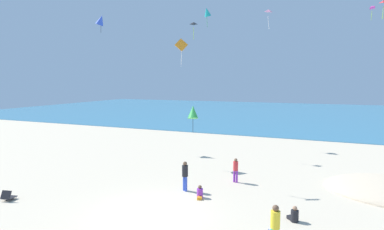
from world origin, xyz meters
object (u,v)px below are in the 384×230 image
object	(u,v)px
person_3	(236,168)
person_1	(294,216)
person_4	(185,174)
beach_chair_far_right	(8,196)
kite_orange	(181,46)
kite_teal	(207,12)
person_2	(200,193)
kite_pink	(269,11)
kite_red	(384,2)
person_0	(275,224)
kite_green	(193,112)
kite_black	(194,24)
kite_magenta	(372,7)
kite_blue	(101,20)

from	to	relation	value
person_3	person_1	bearing A→B (deg)	-128.30
person_4	person_3	bearing A→B (deg)	171.75
beach_chair_far_right	kite_orange	distance (m)	12.79
beach_chair_far_right	kite_teal	size ratio (longest dim) A/B	0.37
beach_chair_far_right	kite_teal	xyz separation A→B (m)	(4.37, 18.95, 12.95)
person_2	kite_pink	xyz separation A→B (m)	(2.07, 8.76, 11.23)
person_3	kite_red	bearing A→B (deg)	-43.02
person_0	kite_orange	world-z (taller)	kite_orange
kite_pink	kite_green	bearing A→B (deg)	-146.23
person_1	kite_teal	size ratio (longest dim) A/B	0.37
kite_black	person_4	bearing A→B (deg)	-70.70
person_4	kite_black	xyz separation A→B (m)	(-3.25, 9.29, 10.25)
person_2	kite_red	size ratio (longest dim) A/B	0.56
person_4	kite_magenta	xyz separation A→B (m)	(11.08, 17.55, 12.11)
kite_red	kite_orange	bearing A→B (deg)	-148.94
kite_red	kite_green	bearing A→B (deg)	-161.84
person_4	kite_teal	bearing A→B (deg)	-131.83
person_1	kite_blue	xyz separation A→B (m)	(-18.60, 10.30, 11.83)
person_3	kite_black	xyz separation A→B (m)	(-5.56, 6.68, 10.36)
beach_chair_far_right	person_3	world-z (taller)	person_3
person_1	kite_green	distance (m)	10.79
kite_teal	person_4	bearing A→B (deg)	-75.12
person_3	kite_blue	size ratio (longest dim) A/B	0.88
kite_green	kite_magenta	distance (m)	20.01
beach_chair_far_right	kite_teal	world-z (taller)	kite_teal
person_4	kite_blue	size ratio (longest dim) A/B	1.00
kite_teal	kite_pink	size ratio (longest dim) A/B	1.34
person_1	beach_chair_far_right	bearing A→B (deg)	60.00
kite_black	kite_green	world-z (taller)	kite_black
person_3	kite_pink	xyz separation A→B (m)	(0.95, 5.45, 10.61)
person_4	kite_orange	distance (m)	7.77
person_3	kite_orange	world-z (taller)	kite_orange
kite_blue	kite_magenta	size ratio (longest dim) A/B	1.28
kite_pink	kite_magenta	xyz separation A→B (m)	(7.82, 9.50, 1.62)
person_1	kite_orange	size ratio (longest dim) A/B	0.42
beach_chair_far_right	kite_magenta	size ratio (longest dim) A/B	0.53
beach_chair_far_right	kite_red	xyz separation A→B (m)	(18.79, 13.81, 11.37)
kite_blue	person_4	bearing A→B (deg)	-34.56
person_3	kite_blue	bearing A→B (deg)	78.20
person_0	kite_blue	size ratio (longest dim) A/B	1.01
kite_red	beach_chair_far_right	bearing A→B (deg)	-143.68
kite_blue	kite_orange	world-z (taller)	kite_blue
kite_teal	kite_green	size ratio (longest dim) A/B	0.97
beach_chair_far_right	person_0	distance (m)	13.77
kite_teal	person_1	bearing A→B (deg)	-57.92
kite_green	kite_red	xyz separation A→B (m)	(12.20, 4.00, 7.53)
person_1	person_2	distance (m)	5.05
beach_chair_far_right	person_4	bearing A→B (deg)	-70.31
kite_green	kite_magenta	bearing A→B (deg)	45.23
kite_teal	kite_pink	distance (m)	9.33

